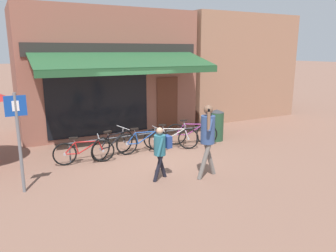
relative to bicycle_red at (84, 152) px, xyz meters
name	(u,v)px	position (x,y,z in m)	size (l,w,h in m)	color
ground_plane	(150,156)	(1.92, -0.20, -0.35)	(160.00, 160.00, 0.00)	brown
shop_front	(105,71)	(1.91, 3.90, 1.95)	(6.61, 4.86, 4.60)	#8E5647
neighbour_building	(224,66)	(8.14, 4.43, 1.99)	(5.45, 4.00, 4.69)	#9E7056
bike_rack_rail	(139,137)	(1.81, 0.32, 0.13)	(4.37, 0.04, 0.57)	#47494F
bicycle_red	(84,152)	(0.00, 0.00, 0.00)	(1.68, 0.53, 0.79)	black
bicycle_black	(113,144)	(0.92, 0.21, 0.03)	(1.59, 0.86, 0.88)	black
bicycle_blue	(143,142)	(1.85, 0.14, 0.01)	(1.69, 0.52, 0.81)	black
bicycle_silver	(171,138)	(2.82, 0.11, 0.01)	(1.66, 0.86, 0.83)	black
bicycle_purple	(191,133)	(3.67, 0.25, 0.03)	(1.62, 0.88, 0.87)	black
pedestrian_adult	(208,133)	(2.49, -2.39, 0.78)	(0.65, 0.54, 1.84)	slate
pedestrian_child	(161,147)	(1.40, -2.00, 0.47)	(0.51, 0.47, 1.33)	black
litter_bin	(216,125)	(4.72, 0.29, 0.20)	(0.51, 0.51, 1.11)	#23472D
parking_sign	(18,132)	(-1.66, -1.25, 1.03)	(0.44, 0.07, 2.24)	slate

